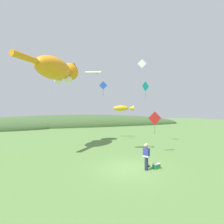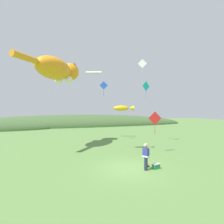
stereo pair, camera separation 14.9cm
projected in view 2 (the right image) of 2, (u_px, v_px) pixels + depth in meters
The scene contains 12 objects.
ground_plane at pixel (130, 168), 12.07m from camera, with size 120.00×120.00×0.00m, color #5B8442.
distant_hill_ridge at pixel (64, 127), 41.96m from camera, with size 60.20×12.82×5.66m.
festival_attendant at pixel (146, 156), 11.68m from camera, with size 0.43×0.49×1.77m.
kite_spool at pixel (148, 165), 12.34m from camera, with size 0.15×0.24×0.24m.
picnic_cooler at pixel (156, 166), 12.00m from camera, with size 0.55×0.42×0.36m.
kite_giant_cat at pixel (58, 70), 18.97m from camera, with size 6.20×7.50×2.74m.
kite_fish_windsock at pixel (123, 108), 17.46m from camera, with size 2.13×1.08×0.63m.
kite_tube_streamer at pixel (94, 73), 23.61m from camera, with size 2.16×1.14×0.44m.
kite_diamond_white at pixel (142, 64), 20.70m from camera, with size 0.94×0.54×1.97m.
kite_diamond_blue at pixel (104, 86), 22.44m from camera, with size 1.02×0.36×1.98m.
kite_diamond_teal at pixel (146, 86), 22.32m from camera, with size 1.25×0.47×2.23m.
kite_diamond_red at pixel (155, 118), 16.41m from camera, with size 1.26×0.27×2.18m.
Camera 2 is at (-4.80, -11.08, 4.06)m, focal length 28.00 mm.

